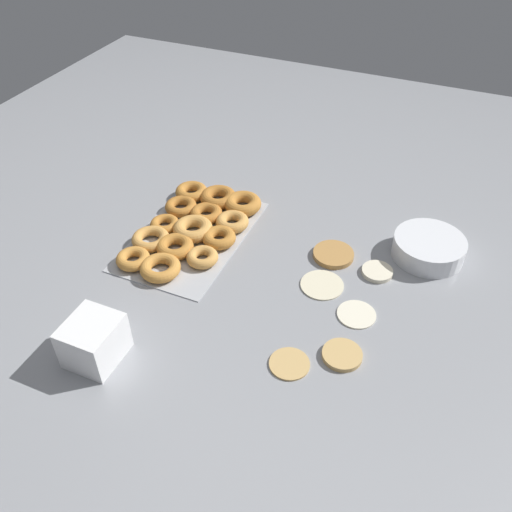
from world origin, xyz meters
The scene contains 10 objects.
ground_plane centered at (0.00, 0.00, 0.00)m, with size 3.00×3.00×0.00m, color gray.
pancake_0 centered at (-0.18, 0.08, 0.01)m, with size 0.11×0.11×0.02m, color #B27F42.
pancake_1 centered at (0.16, 0.20, 0.01)m, with size 0.09×0.09×0.01m, color tan.
pancake_2 centered at (0.23, 0.10, 0.00)m, with size 0.09×0.09×0.01m, color tan.
pancake_3 centered at (-0.05, 0.09, 0.00)m, with size 0.12×0.12×0.01m, color beige.
pancake_4 centered at (-0.16, 0.21, 0.01)m, with size 0.08×0.08×0.01m, color beige.
pancake_5 centered at (0.01, 0.20, 0.00)m, with size 0.10×0.10×0.01m, color silver.
donut_tray centered at (-0.13, -0.34, 0.02)m, with size 0.48×0.30×0.04m.
batter_bowl centered at (-0.29, 0.32, 0.03)m, with size 0.20×0.20×0.06m.
container_stack centered at (0.38, -0.32, 0.05)m, with size 0.13×0.11×0.11m.
Camera 1 is at (0.97, 0.34, 1.00)m, focal length 38.00 mm.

